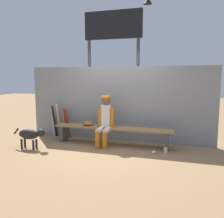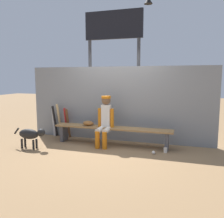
{
  "view_description": "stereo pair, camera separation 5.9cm",
  "coord_description": "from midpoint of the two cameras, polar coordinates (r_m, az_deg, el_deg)",
  "views": [
    {
      "loc": [
        1.66,
        -5.47,
        1.67
      ],
      "look_at": [
        0.0,
        0.0,
        0.9
      ],
      "focal_mm": 38.04,
      "sensor_mm": 36.0,
      "label": 1
    },
    {
      "loc": [
        1.71,
        -5.45,
        1.67
      ],
      "look_at": [
        0.0,
        0.0,
        0.9
      ],
      "focal_mm": 38.04,
      "sensor_mm": 36.0,
      "label": 2
    }
  ],
  "objects": [
    {
      "name": "bat_aluminum_black",
      "position": [
        6.88,
        -13.34,
        -2.83
      ],
      "size": [
        0.09,
        0.23,
        0.87
      ],
      "primitive_type": "cylinder",
      "rotation": [
        0.18,
        0.0,
        -0.13
      ],
      "color": "black",
      "rests_on": "ground_plane"
    },
    {
      "name": "baseball_glove",
      "position": [
        6.04,
        -5.45,
        -3.43
      ],
      "size": [
        0.28,
        0.2,
        0.12
      ],
      "primitive_type": "ellipsoid",
      "color": "brown",
      "rests_on": "dugout_bench"
    },
    {
      "name": "cup_on_bench",
      "position": [
        5.9,
        -2.1,
        -3.72
      ],
      "size": [
        0.08,
        0.08,
        0.11
      ],
      "primitive_type": "cylinder",
      "color": "red",
      "rests_on": "dugout_bench"
    },
    {
      "name": "baseball",
      "position": [
        5.34,
        10.25,
        -10.24
      ],
      "size": [
        0.07,
        0.07,
        0.07
      ],
      "primitive_type": "sphere",
      "color": "white",
      "rests_on": "ground_plane"
    },
    {
      "name": "scoreboard",
      "position": [
        7.35,
        1.05,
        15.66
      ],
      "size": [
        2.05,
        0.27,
        3.86
      ],
      "color": "#3F3F42",
      "rests_on": "ground_plane"
    },
    {
      "name": "bat_aluminum_red",
      "position": [
        6.75,
        -10.74,
        -3.15
      ],
      "size": [
        0.1,
        0.27,
        0.83
      ],
      "primitive_type": "cylinder",
      "rotation": [
        0.24,
        0.0,
        0.15
      ],
      "color": "#B22323",
      "rests_on": "ground_plane"
    },
    {
      "name": "ground_plane",
      "position": [
        5.95,
        0.29,
        -8.59
      ],
      "size": [
        30.0,
        30.0,
        0.0
      ],
      "primitive_type": "plane",
      "color": "olive"
    },
    {
      "name": "bat_wood_natural",
      "position": [
        6.84,
        -12.29,
        -2.61
      ],
      "size": [
        0.08,
        0.27,
        0.93
      ],
      "primitive_type": "cylinder",
      "rotation": [
        0.22,
        0.0,
        -0.07
      ],
      "color": "tan",
      "rests_on": "ground_plane"
    },
    {
      "name": "chainlink_fence",
      "position": [
        6.19,
        1.55,
        1.2
      ],
      "size": [
        4.92,
        0.03,
        1.94
      ],
      "primitive_type": "cube",
      "color": "gray",
      "rests_on": "ground_plane"
    },
    {
      "name": "bat_wood_dark",
      "position": [
        6.63,
        -10.26,
        -3.39
      ],
      "size": [
        0.08,
        0.22,
        0.82
      ],
      "primitive_type": "cylinder",
      "rotation": [
        0.19,
        0.0,
        -0.09
      ],
      "color": "brown",
      "rests_on": "ground_plane"
    },
    {
      "name": "dugout_bench",
      "position": [
        5.86,
        0.29,
        -5.22
      ],
      "size": [
        2.96,
        0.36,
        0.45
      ],
      "color": "olive",
      "rests_on": "ground_plane"
    },
    {
      "name": "player_seated",
      "position": [
        5.75,
        -1.47,
        -2.46
      ],
      "size": [
        0.41,
        0.55,
        1.22
      ],
      "color": "silver",
      "rests_on": "ground_plane"
    },
    {
      "name": "cup_on_ground",
      "position": [
        5.49,
        13.0,
        -9.61
      ],
      "size": [
        0.08,
        0.08,
        0.11
      ],
      "primitive_type": "cylinder",
      "color": "silver",
      "rests_on": "ground_plane"
    },
    {
      "name": "bat_aluminum_silver",
      "position": [
        6.9,
        -13.61,
        -3.08
      ],
      "size": [
        0.09,
        0.14,
        0.81
      ],
      "primitive_type": "cylinder",
      "rotation": [
        0.08,
        0.0,
        -0.2
      ],
      "color": "#B7B7BC",
      "rests_on": "ground_plane"
    },
    {
      "name": "dog",
      "position": [
        5.9,
        -18.65,
        -5.79
      ],
      "size": [
        0.84,
        0.2,
        0.49
      ],
      "color": "black",
      "rests_on": "ground_plane"
    }
  ]
}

